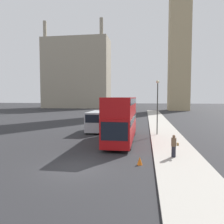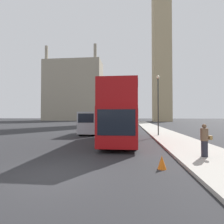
# 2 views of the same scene
# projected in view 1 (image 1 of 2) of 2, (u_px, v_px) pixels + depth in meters

# --- Properties ---
(ground_plane) EXTENTS (300.00, 300.00, 0.00)m
(ground_plane) POSITION_uv_depth(u_px,v_px,m) (75.00, 168.00, 13.80)
(ground_plane) COLOR #28282B
(sidewalk_strip) EXTENTS (3.56, 120.00, 0.15)m
(sidewalk_strip) POSITION_uv_depth(u_px,v_px,m) (186.00, 173.00, 12.78)
(sidewalk_strip) COLOR #ADA89E
(sidewalk_strip) RESTS_ON ground_plane
(building_block_distant) EXTENTS (27.56, 11.75, 35.37)m
(building_block_distant) POSITION_uv_depth(u_px,v_px,m) (77.00, 74.00, 92.85)
(building_block_distant) COLOR #9E937F
(building_block_distant) RESTS_ON ground_plane
(red_double_decker_bus) EXTENTS (2.49, 10.54, 4.48)m
(red_double_decker_bus) POSITION_uv_depth(u_px,v_px,m) (122.00, 117.00, 22.26)
(red_double_decker_bus) COLOR #A80F11
(red_double_decker_bus) RESTS_ON ground_plane
(white_van) EXTENTS (2.01, 5.65, 2.63)m
(white_van) POSITION_uv_depth(u_px,v_px,m) (97.00, 121.00, 28.55)
(white_van) COLOR #B2B7BC
(white_van) RESTS_ON ground_plane
(pedestrian) EXTENTS (0.52, 0.36, 1.63)m
(pedestrian) POSITION_uv_depth(u_px,v_px,m) (174.00, 146.00, 15.84)
(pedestrian) COLOR #23232D
(pedestrian) RESTS_ON sidewalk_strip
(street_lamp) EXTENTS (0.36, 0.36, 6.33)m
(street_lamp) POSITION_uv_depth(u_px,v_px,m) (157.00, 99.00, 25.30)
(street_lamp) COLOR #2D332D
(street_lamp) RESTS_ON sidewalk_strip
(parked_sedan) EXTENTS (1.71, 4.79, 1.49)m
(parked_sedan) POSITION_uv_depth(u_px,v_px,m) (111.00, 114.00, 49.54)
(parked_sedan) COLOR silver
(parked_sedan) RESTS_ON ground_plane
(traffic_cone) EXTENTS (0.36, 0.36, 0.55)m
(traffic_cone) POSITION_uv_depth(u_px,v_px,m) (140.00, 161.00, 14.50)
(traffic_cone) COLOR orange
(traffic_cone) RESTS_ON ground_plane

